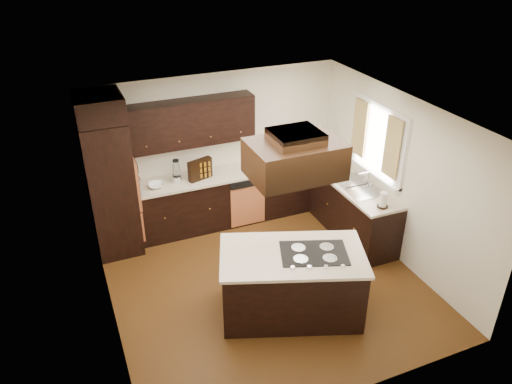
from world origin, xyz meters
TOP-DOWN VIEW (x-y plane):
  - floor at (0.00, 0.00)m, footprint 4.20×4.20m
  - ceiling at (0.00, 0.00)m, footprint 4.20×4.20m
  - wall_back at (0.00, 2.11)m, footprint 4.20×0.02m
  - wall_front at (0.00, -2.11)m, footprint 4.20×0.02m
  - wall_left at (-2.11, 0.00)m, footprint 0.02×4.20m
  - wall_right at (2.11, 0.00)m, footprint 0.02×4.20m
  - oven_column at (-1.78, 1.71)m, footprint 0.65×0.75m
  - wall_oven_face at (-1.43, 1.71)m, footprint 0.05×0.62m
  - base_cabinets_back at (0.03, 1.80)m, footprint 2.93×0.60m
  - base_cabinets_right at (1.80, 0.90)m, footprint 0.60×2.40m
  - countertop_back at (0.03, 1.79)m, footprint 2.93×0.63m
  - countertop_right at (1.79, 0.90)m, footprint 0.63×2.40m
  - upper_cabinets at (-0.43, 1.93)m, footprint 2.00×0.34m
  - dishwasher_front at (0.33, 1.50)m, footprint 0.60×0.05m
  - window_frame at (2.07, 0.55)m, footprint 0.06×1.32m
  - window_pane at (2.10, 0.55)m, footprint 0.00×1.20m
  - curtain_left at (2.01, 0.13)m, footprint 0.02×0.34m
  - curtain_right at (2.01, 0.97)m, footprint 0.02×0.34m
  - sink_rim at (1.80, 0.55)m, footprint 0.52×0.84m
  - island at (0.06, -0.67)m, footprint 1.96×1.49m
  - island_top at (0.06, -0.67)m, footprint 2.04×1.57m
  - cooktop at (0.31, -0.76)m, footprint 0.96×0.80m
  - range_hood at (0.10, -0.55)m, footprint 1.05×0.72m
  - hood_duct at (0.10, -0.55)m, footprint 0.55×0.50m
  - blender_base at (-0.76, 1.78)m, footprint 0.15×0.15m
  - blender_pitcher at (-0.76, 1.78)m, footprint 0.13×0.13m
  - spice_rack at (-0.39, 1.73)m, footprint 0.42×0.22m
  - mixing_bowl at (-1.09, 1.72)m, footprint 0.29×0.29m
  - soap_bottle at (1.72, 1.00)m, footprint 0.12×0.12m
  - paper_towel at (1.77, -0.14)m, footprint 0.14×0.14m

SIDE VIEW (x-z plane):
  - floor at x=0.00m, z-range -0.02..0.00m
  - dishwasher_front at x=0.33m, z-range 0.04..0.76m
  - base_cabinets_back at x=0.03m, z-range 0.00..0.88m
  - base_cabinets_right at x=1.80m, z-range 0.00..0.88m
  - island at x=0.06m, z-range 0.00..0.88m
  - countertop_back at x=0.03m, z-range 0.88..0.92m
  - countertop_right at x=1.79m, z-range 0.88..0.92m
  - island_top at x=0.06m, z-range 0.88..0.92m
  - sink_rim at x=1.80m, z-range 0.92..0.93m
  - cooktop at x=0.31m, z-range 0.92..0.93m
  - mixing_bowl at x=-1.09m, z-range 0.92..0.98m
  - blender_base at x=-0.76m, z-range 0.92..1.02m
  - soap_bottle at x=1.72m, z-range 0.92..1.12m
  - paper_towel at x=1.77m, z-range 0.92..1.15m
  - oven_column at x=-1.78m, z-range 0.00..2.12m
  - spice_rack at x=-0.39m, z-range 0.92..1.26m
  - wall_oven_face at x=-1.43m, z-range 0.73..1.51m
  - blender_pitcher at x=-0.76m, z-range 1.02..1.28m
  - wall_back at x=0.00m, z-range 0.00..2.50m
  - wall_front at x=0.00m, z-range 0.00..2.50m
  - wall_left at x=-2.11m, z-range 0.00..2.50m
  - wall_right at x=2.11m, z-range 0.00..2.50m
  - window_frame at x=2.07m, z-range 1.09..2.21m
  - window_pane at x=2.10m, z-range 1.15..2.15m
  - curtain_left at x=2.01m, z-range 1.25..2.15m
  - curtain_right at x=2.01m, z-range 1.25..2.15m
  - upper_cabinets at x=-0.43m, z-range 1.45..2.17m
  - range_hood at x=0.10m, z-range 1.95..2.37m
  - hood_duct at x=0.10m, z-range 2.37..2.50m
  - ceiling at x=0.00m, z-range 2.50..2.52m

